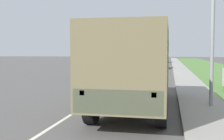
{
  "coord_description": "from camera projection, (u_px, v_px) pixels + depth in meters",
  "views": [
    {
      "loc": [
        3.23,
        -0.12,
        2.1
      ],
      "look_at": [
        0.81,
        11.62,
        1.34
      ],
      "focal_mm": 45.0,
      "sensor_mm": 36.0,
      "label": 1
    }
  ],
  "objects": [
    {
      "name": "military_truck",
      "position": [
        136.0,
        65.0,
        10.17
      ],
      "size": [
        2.31,
        7.56,
        2.91
      ],
      "color": "#474C38",
      "rests_on": "ground"
    },
    {
      "name": "car_second_ahead",
      "position": [
        159.0,
        64.0,
        36.41
      ],
      "size": [
        1.92,
        4.81,
        1.36
      ],
      "color": "silver",
      "rests_on": "ground"
    },
    {
      "name": "ground_plane",
      "position": [
        147.0,
        67.0,
        40.0
      ],
      "size": [
        180.0,
        180.0,
        0.0
      ],
      "primitive_type": "plane",
      "color": "#565451"
    },
    {
      "name": "lane_centre_stripe",
      "position": [
        147.0,
        67.0,
        40.0
      ],
      "size": [
        0.12,
        120.0,
        0.0
      ],
      "color": "silver",
      "rests_on": "ground"
    },
    {
      "name": "car_nearest_ahead",
      "position": [
        109.0,
        69.0,
        22.44
      ],
      "size": [
        1.72,
        4.6,
        1.63
      ],
      "color": "black",
      "rests_on": "ground"
    },
    {
      "name": "sidewalk_right",
      "position": [
        179.0,
        67.0,
        39.09
      ],
      "size": [
        1.8,
        120.0,
        0.12
      ],
      "color": "#9E9B93",
      "rests_on": "ground"
    },
    {
      "name": "car_third_ahead",
      "position": [
        141.0,
        61.0,
        45.82
      ],
      "size": [
        1.81,
        4.24,
        1.6
      ],
      "color": "silver",
      "rests_on": "ground"
    },
    {
      "name": "car_fourth_ahead",
      "position": [
        163.0,
        59.0,
        56.57
      ],
      "size": [
        1.8,
        4.72,
        1.69
      ],
      "color": "#B7BABF",
      "rests_on": "ground"
    },
    {
      "name": "grass_strip_right",
      "position": [
        212.0,
        68.0,
        38.21
      ],
      "size": [
        7.0,
        120.0,
        0.02
      ],
      "color": "#56843D",
      "rests_on": "ground"
    }
  ]
}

